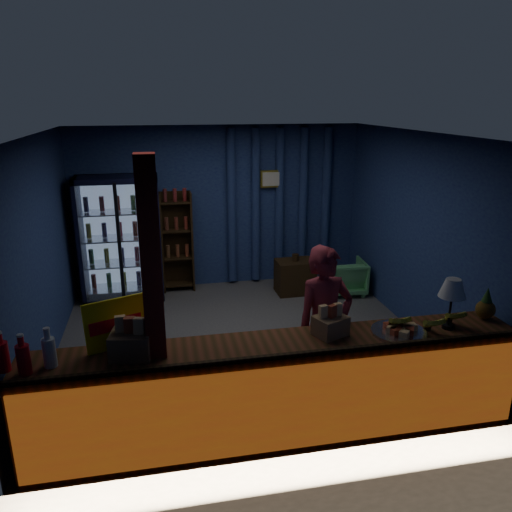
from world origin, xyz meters
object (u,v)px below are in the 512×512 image
at_px(pastry_tray, 399,331).
at_px(green_chair, 345,277).
at_px(shopkeeper, 324,327).
at_px(table_lamp, 453,290).

bearing_deg(pastry_tray, green_chair, 76.32).
height_order(shopkeeper, pastry_tray, shopkeeper).
relative_size(green_chair, pastry_tray, 1.20).
xyz_separation_m(shopkeeper, table_lamp, (1.03, -0.48, 0.50)).
bearing_deg(green_chair, shopkeeper, 69.04).
bearing_deg(pastry_tray, table_lamp, 1.29).
distance_m(shopkeeper, green_chair, 3.15).
bearing_deg(table_lamp, pastry_tray, -178.71).
bearing_deg(green_chair, table_lamp, 89.28).
bearing_deg(table_lamp, shopkeeper, 155.05).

